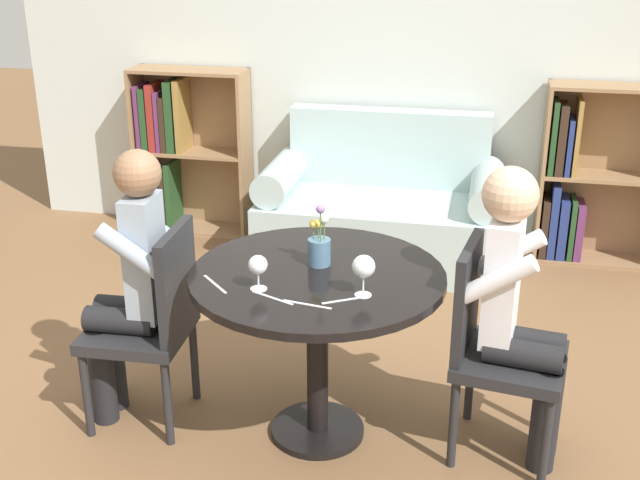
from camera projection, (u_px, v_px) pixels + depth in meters
name	position (u px, v px, depth m)	size (l,w,h in m)	color
ground_plane	(318.00, 432.00, 3.46)	(16.00, 16.00, 0.00)	brown
back_wall	(396.00, 39.00, 5.15)	(5.20, 0.05, 2.70)	silver
round_table	(317.00, 303.00, 3.23)	(1.03, 1.03, 0.76)	black
couch	(382.00, 212.00, 5.15)	(1.53, 0.80, 0.92)	#A8C1C1
bookshelf_left	(179.00, 149.00, 5.57)	(0.79, 0.28, 1.14)	#93704C
bookshelf_right	(586.00, 181.00, 5.07)	(0.79, 0.28, 1.14)	#93704C
chair_left	(153.00, 318.00, 3.39)	(0.44, 0.44, 0.90)	#232326
chair_right	(493.00, 342.00, 3.19)	(0.48, 0.48, 0.90)	#232326
person_left	(129.00, 284.00, 3.35)	(0.43, 0.35, 1.23)	black
person_right	(519.00, 309.00, 3.09)	(0.45, 0.38, 1.23)	black
wine_glass_left	(258.00, 266.00, 3.00)	(0.07, 0.07, 0.14)	white
wine_glass_right	(364.00, 268.00, 2.95)	(0.09, 0.09, 0.16)	white
flower_vase	(319.00, 246.00, 3.23)	(0.09, 0.09, 0.27)	slate
knife_left_setting	(346.00, 300.00, 2.95)	(0.17, 0.11, 0.00)	silver
fork_left_setting	(307.00, 304.00, 2.92)	(0.19, 0.04, 0.00)	silver
knife_right_setting	(273.00, 298.00, 2.97)	(0.18, 0.09, 0.00)	silver
fork_right_setting	(215.00, 284.00, 3.08)	(0.14, 0.14, 0.00)	silver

